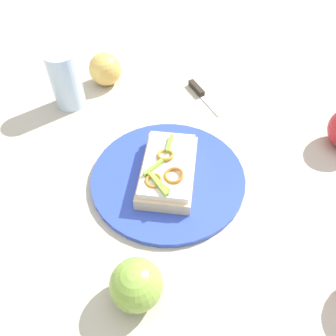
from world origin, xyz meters
name	(u,v)px	position (x,y,z in m)	size (l,w,h in m)	color
ground_plane	(168,179)	(0.00, 0.00, 0.00)	(2.00, 2.00, 0.00)	#B9AE98
plate	(168,177)	(0.00, 0.00, 0.01)	(0.27, 0.27, 0.01)	blue
sandwich	(168,169)	(0.00, 0.00, 0.03)	(0.18, 0.15, 0.04)	beige
apple_0	(105,69)	(0.32, 0.05, 0.04)	(0.07, 0.07, 0.07)	gold
apple_1	(136,285)	(-0.19, 0.10, 0.04)	(0.07, 0.07, 0.07)	#82AB3E
drinking_glass	(66,80)	(0.27, 0.14, 0.06)	(0.06, 0.06, 0.12)	silver
knife	(200,93)	(0.21, -0.14, 0.01)	(0.13, 0.03, 0.01)	silver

